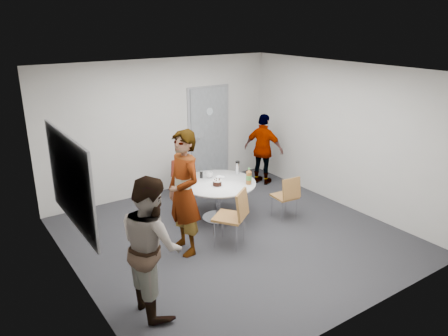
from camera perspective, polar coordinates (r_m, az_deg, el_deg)
floor at (r=7.33m, az=1.28°, el=-8.87°), size 5.00×5.00×0.00m
ceiling at (r=6.52m, az=1.46°, el=12.59°), size 5.00×5.00×0.00m
wall_back at (r=8.88m, az=-8.12°, el=5.31°), size 5.00×0.00×5.00m
wall_left at (r=5.80m, az=-19.19°, el=-3.12°), size 0.00×5.00×5.00m
wall_right at (r=8.45m, az=15.31°, el=4.12°), size 0.00×5.00×5.00m
wall_front at (r=5.12m, az=17.96°, el=-5.94°), size 5.00×0.00×5.00m
door at (r=9.46m, az=-2.00°, el=4.32°), size 1.02×0.17×2.12m
whiteboard at (r=5.95m, az=-19.46°, el=-1.54°), size 0.04×1.90×1.25m
table at (r=7.71m, az=-0.59°, el=-2.48°), size 1.33×1.33×0.99m
chair_near_left at (r=6.79m, az=1.46°, el=-5.84°), size 0.64×0.65×0.94m
chair_near_right at (r=7.78m, az=8.30°, el=-3.35°), size 0.42×0.45×0.81m
chair_far at (r=8.71m, az=-5.50°, el=-0.89°), size 0.40×0.43×0.79m
person_main at (r=6.52m, az=-5.26°, el=-3.29°), size 0.47×0.71×1.93m
person_left at (r=5.34m, az=-9.43°, el=-9.92°), size 0.69×0.87×1.74m
person_right at (r=9.36m, az=5.19°, el=2.43°), size 0.72×0.97×1.53m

